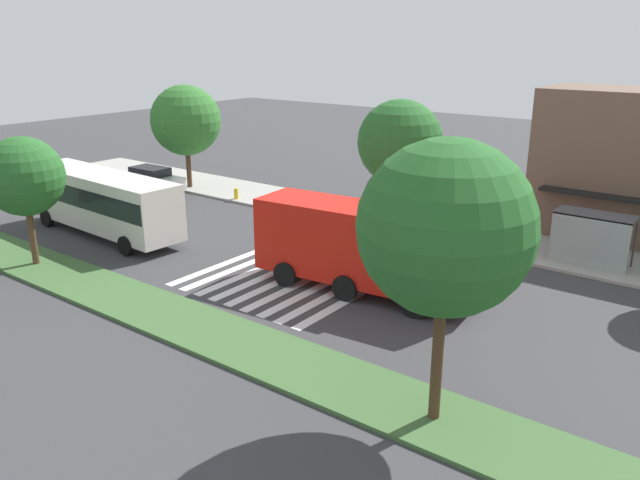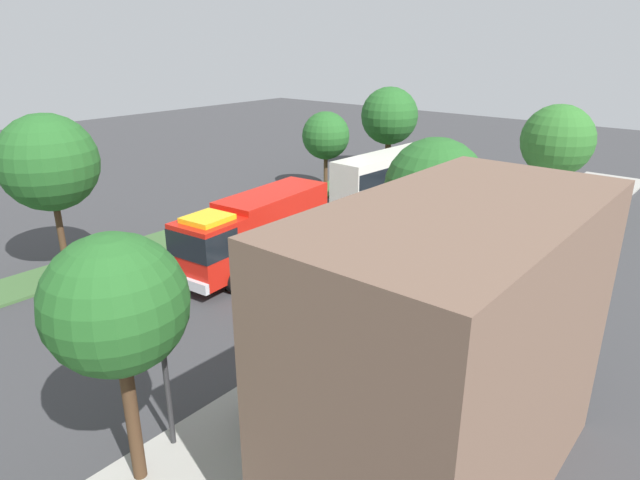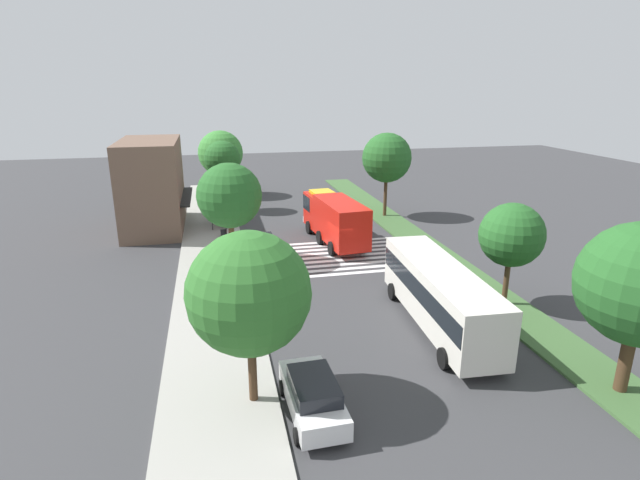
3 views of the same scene
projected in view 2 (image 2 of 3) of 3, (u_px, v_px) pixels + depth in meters
ground_plane at (316, 251)px, 31.00m from camera, size 120.00×120.00×0.00m
sidewalk at (458, 293)px, 25.72m from camera, size 60.00×4.85×0.14m
median_strip at (225, 222)px, 35.68m from camera, size 60.00×3.00×0.14m
crosswalk at (315, 251)px, 30.91m from camera, size 7.65×11.40×0.01m
fire_truck at (253, 229)px, 28.10m from camera, size 9.90×3.53×3.71m
parked_car_west at (525, 188)px, 40.56m from camera, size 4.76×2.20×1.72m
parked_car_mid at (385, 263)px, 27.04m from camera, size 4.69×2.17×1.76m
transit_bus at (392, 171)px, 40.73m from camera, size 11.23×3.27×3.41m
bus_stop_shelter at (289, 342)px, 18.12m from camera, size 3.50×1.40×2.46m
bench_near_shelter at (359, 330)px, 21.44m from camera, size 1.60×0.50×0.90m
bench_west_of_shelter at (401, 302)px, 23.69m from camera, size 1.60×0.50×0.90m
street_lamp at (163, 347)px, 15.01m from camera, size 0.36×0.36×5.41m
storefront_building at (451, 355)px, 13.60m from camera, size 9.75×5.67×7.86m
sidewalk_tree_far_west at (557, 141)px, 36.90m from camera, size 4.85×4.85×7.12m
sidewalk_tree_west at (435, 189)px, 24.58m from camera, size 4.58×4.58×7.14m
sidewalk_tree_east at (116, 306)px, 13.11m from camera, size 3.53×3.53×6.98m
median_tree_far_west at (389, 116)px, 47.87m from camera, size 4.98×4.98×7.29m
median_tree_west at (326, 136)px, 41.71m from camera, size 3.63×3.63×6.02m
median_tree_center at (49, 163)px, 26.09m from camera, size 4.68×4.68×7.96m
fire_hydrant at (513, 218)px, 35.05m from camera, size 0.28×0.28×0.70m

